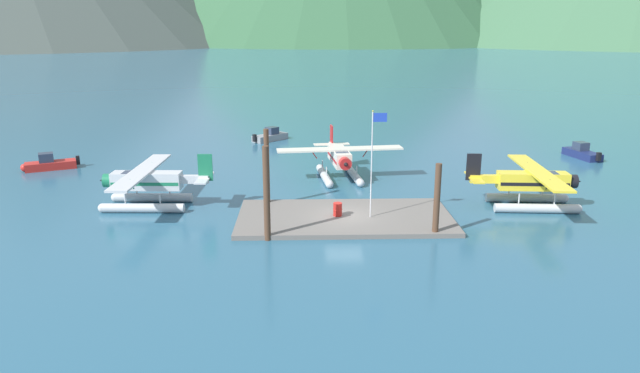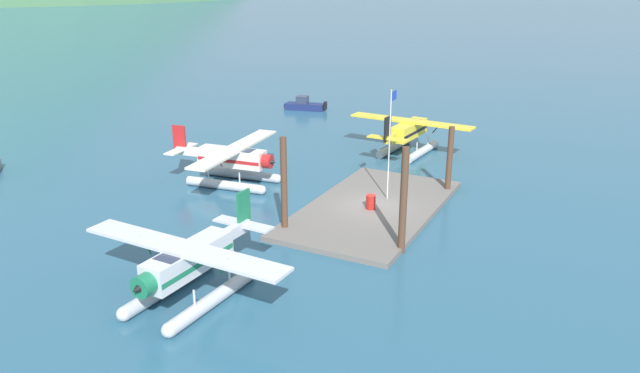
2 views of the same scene
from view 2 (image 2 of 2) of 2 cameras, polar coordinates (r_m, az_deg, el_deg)
name	(u,v)px [view 2 (image 2 of 2)]	position (r m, az deg, el deg)	size (l,w,h in m)	color
ground_plane	(372,210)	(37.18, 5.00, -2.29)	(1200.00, 1200.00, 0.00)	#285670
dock_platform	(372,208)	(37.13, 5.00, -2.08)	(14.07, 7.42, 0.30)	#66605B
piling_near_left	(403,201)	(30.72, 7.96, -1.41)	(0.39, 0.39, 5.73)	#4C3323
piling_near_right	(450,160)	(40.27, 12.25, 2.45)	(0.38, 0.38, 4.54)	#4C3323
piling_far_left	(284,186)	(33.09, -3.45, 0.09)	(0.37, 0.37, 5.53)	#4C3323
flagpole	(390,133)	(37.24, 6.73, 5.10)	(0.95, 0.10, 6.99)	silver
fuel_drum	(371,202)	(36.48, 4.87, -1.48)	(0.62, 0.62, 0.88)	#AD1E19
seaplane_yellow_stbd_fwd	(409,134)	(49.41, 8.47, 4.96)	(7.97, 10.48, 3.84)	#B7BABF
seaplane_silver_port_fwd	(189,267)	(27.17, -12.41, -7.53)	(7.98, 10.44, 3.84)	#B7BABF
seaplane_cream_bow_centre	(233,162)	(41.73, -8.33, 2.29)	(10.49, 7.95, 3.84)	#B7BABF
boat_navy_open_east	(304,105)	(65.77, -1.55, 7.75)	(2.37, 4.82, 1.50)	navy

